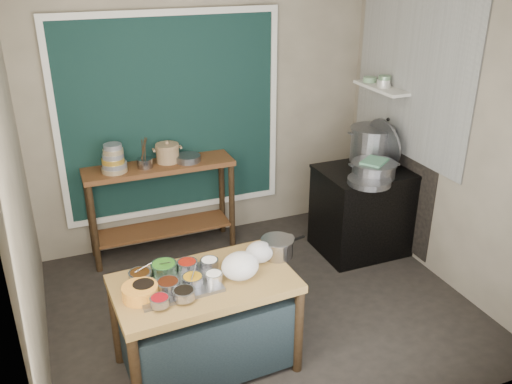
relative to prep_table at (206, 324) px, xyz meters
name	(u,v)px	position (x,y,z in m)	size (l,w,h in m)	color
floor	(261,307)	(0.65, 0.53, -0.39)	(3.50, 3.00, 0.02)	black
back_wall	(205,107)	(0.65, 2.04, 1.02)	(3.50, 0.02, 2.80)	gray
left_wall	(15,190)	(-1.11, 0.53, 1.02)	(0.02, 3.00, 2.80)	gray
right_wall	(447,130)	(2.41, 0.53, 1.02)	(0.02, 3.00, 2.80)	gray
curtain_panel	(172,117)	(0.30, 2.00, 0.98)	(2.10, 0.02, 1.90)	black
curtain_frame	(172,117)	(0.30, 1.99, 0.98)	(2.22, 0.03, 2.02)	beige
tile_panel	(412,67)	(2.38, 1.08, 1.48)	(0.02, 1.70, 1.70)	#B2B2AA
soot_patch	(393,177)	(2.39, 1.18, 0.32)	(0.01, 1.30, 1.30)	black
wall_shelf	(381,88)	(2.28, 1.38, 1.23)	(0.22, 0.70, 0.03)	beige
prep_table	(206,324)	(0.00, 0.00, 0.00)	(1.25, 0.72, 0.75)	olive
back_counter	(162,208)	(0.10, 1.81, 0.10)	(1.45, 0.40, 0.95)	brown
stove_block	(364,211)	(2.00, 1.08, 0.05)	(0.90, 0.68, 0.85)	black
stove_top	(367,171)	(2.00, 1.08, 0.49)	(0.92, 0.69, 0.03)	black
condiment_tray	(177,285)	(-0.19, 0.00, 0.39)	(0.56, 0.40, 0.02)	gray
condiment_bowls	(172,279)	(-0.22, 0.02, 0.43)	(0.65, 0.52, 0.07)	gray
yellow_basin	(140,292)	(-0.45, -0.04, 0.42)	(0.24, 0.24, 0.09)	gold
saucepan	(277,247)	(0.61, 0.12, 0.44)	(0.25, 0.25, 0.14)	gray
plastic_bag_a	(240,266)	(0.24, -0.07, 0.47)	(0.26, 0.22, 0.20)	white
plastic_bag_b	(259,252)	(0.45, 0.09, 0.45)	(0.21, 0.18, 0.16)	white
bowl_stack	(113,160)	(-0.32, 1.78, 0.69)	(0.24, 0.24, 0.27)	tan
utensil_cup	(145,163)	(-0.04, 1.77, 0.62)	(0.15, 0.15, 0.09)	gray
ceramic_crock	(168,154)	(0.20, 1.84, 0.66)	(0.24, 0.24, 0.16)	#8E6D4D
wide_bowl	(188,158)	(0.38, 1.78, 0.61)	(0.25, 0.25, 0.06)	gray
stock_pot	(372,145)	(2.15, 1.27, 0.68)	(0.46, 0.46, 0.36)	gray
pot_lid	(384,142)	(2.21, 1.14, 0.74)	(0.49, 0.49, 0.02)	gray
steamer	(374,169)	(1.96, 0.91, 0.58)	(0.44, 0.44, 0.14)	gray
green_cloth	(374,161)	(1.96, 0.91, 0.66)	(0.25, 0.20, 0.02)	#4E8263
shallow_pan	(369,181)	(1.82, 0.77, 0.53)	(0.40, 0.40, 0.05)	gray
shelf_bowl_stack	(384,82)	(2.28, 1.34, 1.29)	(0.14, 0.14, 0.11)	silver
shelf_bowl_green	(370,79)	(2.28, 1.59, 1.26)	(0.14, 0.14, 0.05)	gray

